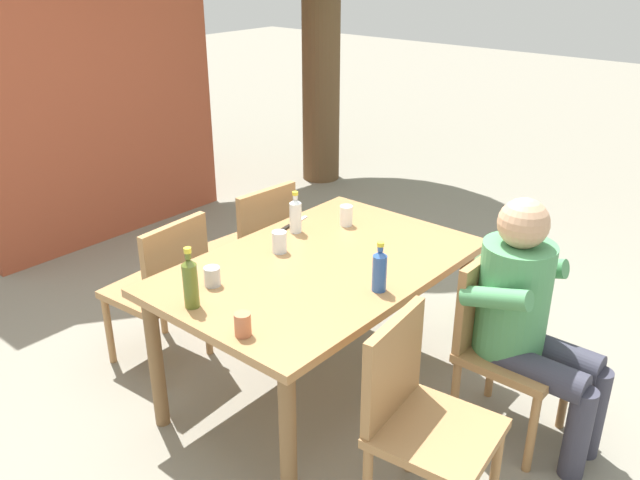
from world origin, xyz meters
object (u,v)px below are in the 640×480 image
object	(u,v)px
chair_far_left	(164,285)
chair_far_right	(255,244)
dining_table	(320,279)
brick_kiosk	(47,37)
bottle_clear	(296,215)
cup_white	(346,216)
cup_terracotta	(243,324)
table_knife	(292,224)
chair_near_right	(501,338)
bottle_olive	(190,282)
cup_steel	(212,276)
cup_glass	(279,242)
backpack_by_near_side	(485,292)
bottle_blue	(380,270)
person_in_white_shirt	(528,314)
chair_near_left	(419,413)

from	to	relation	value
chair_far_left	chair_far_right	world-z (taller)	same
dining_table	brick_kiosk	world-z (taller)	brick_kiosk
bottle_clear	brick_kiosk	size ratio (longest dim) A/B	0.08
dining_table	cup_white	bearing A→B (deg)	23.34
cup_white	cup_terracotta	size ratio (longest dim) A/B	1.16
chair_far_right	table_knife	world-z (taller)	chair_far_right
chair_near_right	bottle_olive	xyz separation A→B (m)	(-1.01, 0.94, 0.38)
chair_near_right	bottle_clear	world-z (taller)	bottle_clear
cup_steel	table_knife	world-z (taller)	cup_steel
cup_steel	brick_kiosk	bearing A→B (deg)	71.47
cup_glass	chair_far_left	bearing A→B (deg)	118.17
bottle_olive	brick_kiosk	xyz separation A→B (m)	(1.20, 3.12, 0.61)
cup_steel	dining_table	bearing A→B (deg)	-24.35
chair_far_left	brick_kiosk	size ratio (longest dim) A/B	0.31
chair_far_left	cup_glass	distance (m)	0.72
chair_near_right	backpack_by_near_side	xyz separation A→B (m)	(0.85, 0.49, -0.29)
bottle_blue	bottle_olive	bearing A→B (deg)	140.49
cup_white	brick_kiosk	bearing A→B (deg)	88.34
cup_terracotta	cup_steel	distance (m)	0.45
cup_terracotta	brick_kiosk	world-z (taller)	brick_kiosk
chair_near_right	brick_kiosk	distance (m)	4.19
chair_near_right	cup_terracotta	size ratio (longest dim) A/B	9.01
chair_far_right	cup_steel	bearing A→B (deg)	-144.79
chair_far_right	cup_terracotta	world-z (taller)	chair_far_right
dining_table	cup_white	size ratio (longest dim) A/B	13.85
bottle_olive	cup_terracotta	xyz separation A→B (m)	(-0.02, -0.33, -0.07)
person_in_white_shirt	table_knife	xyz separation A→B (m)	(-0.09, 1.33, 0.10)
chair_far_right	cup_white	bearing A→B (deg)	-80.26
cup_steel	chair_far_right	bearing A→B (deg)	35.21
chair_near_right	bottle_clear	bearing A→B (deg)	97.27
chair_far_right	bottle_blue	size ratio (longest dim) A/B	3.74
backpack_by_near_side	brick_kiosk	distance (m)	3.86
chair_near_left	cup_white	world-z (taller)	chair_near_left
bottle_olive	bottle_blue	distance (m)	0.81
cup_glass	backpack_by_near_side	world-z (taller)	cup_glass
bottle_blue	cup_steel	size ratio (longest dim) A/B	2.64
chair_near_left	bottle_blue	size ratio (longest dim) A/B	3.74
table_knife	cup_glass	bearing A→B (deg)	-147.79
chair_far_right	brick_kiosk	bearing A→B (deg)	85.50
chair_near_right	cup_white	bearing A→B (deg)	84.33
chair_far_left	backpack_by_near_side	distance (m)	1.92
cup_terracotta	cup_steel	size ratio (longest dim) A/B	1.10
person_in_white_shirt	bottle_clear	world-z (taller)	person_in_white_shirt
cup_white	table_knife	bearing A→B (deg)	130.19
dining_table	brick_kiosk	bearing A→B (deg)	80.68
bottle_clear	bottle_blue	distance (m)	0.76
chair_near_right	person_in_white_shirt	world-z (taller)	person_in_white_shirt
chair_far_left	cup_white	world-z (taller)	chair_far_left
chair_near_right	chair_far_right	world-z (taller)	same
chair_far_right	bottle_blue	xyz separation A→B (m)	(-0.38, -1.18, 0.36)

